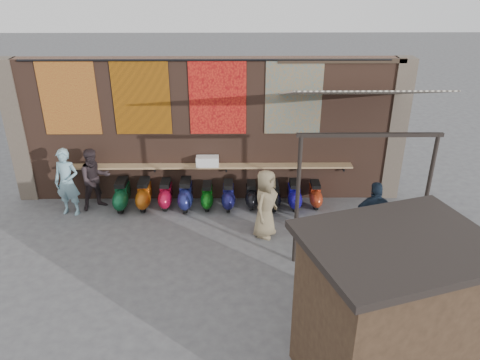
{
  "coord_description": "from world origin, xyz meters",
  "views": [
    {
      "loc": [
        0.77,
        -9.53,
        6.37
      ],
      "look_at": [
        0.87,
        1.2,
        1.21
      ],
      "focal_mm": 35.0,
      "sensor_mm": 36.0,
      "label": 1
    }
  ],
  "objects_px": {
    "scooter_stool_4": "(207,196)",
    "diner_right": "(95,179)",
    "scooter_stool_1": "(144,194)",
    "scooter_stool_3": "(186,194)",
    "diner_left": "(67,182)",
    "shelf_box": "(207,161)",
    "shopper_tan": "(265,204)",
    "scooter_stool_0": "(122,195)",
    "scooter_stool_8": "(294,195)",
    "scooter_stool_6": "(251,195)",
    "scooter_stool_5": "(228,195)",
    "scooter_stool_7": "(274,196)",
    "scooter_stool_2": "(166,194)",
    "shopper_navy": "(374,218)",
    "scooter_stool_9": "(315,195)",
    "market_stall": "(388,318)",
    "shopper_grey": "(405,234)"
  },
  "relations": [
    {
      "from": "scooter_stool_4",
      "to": "market_stall",
      "type": "height_order",
      "value": "market_stall"
    },
    {
      "from": "diner_right",
      "to": "scooter_stool_5",
      "type": "bearing_deg",
      "value": -33.78
    },
    {
      "from": "shelf_box",
      "to": "scooter_stool_7",
      "type": "height_order",
      "value": "shelf_box"
    },
    {
      "from": "scooter_stool_3",
      "to": "diner_right",
      "type": "height_order",
      "value": "diner_right"
    },
    {
      "from": "shelf_box",
      "to": "scooter_stool_7",
      "type": "bearing_deg",
      "value": -10.75
    },
    {
      "from": "scooter_stool_6",
      "to": "market_stall",
      "type": "distance_m",
      "value": 6.36
    },
    {
      "from": "scooter_stool_0",
      "to": "scooter_stool_9",
      "type": "distance_m",
      "value": 5.36
    },
    {
      "from": "scooter_stool_7",
      "to": "diner_right",
      "type": "xyz_separation_m",
      "value": [
        -4.89,
        0.05,
        0.51
      ]
    },
    {
      "from": "scooter_stool_2",
      "to": "scooter_stool_6",
      "type": "bearing_deg",
      "value": 0.18
    },
    {
      "from": "diner_right",
      "to": "shopper_tan",
      "type": "height_order",
      "value": "shopper_tan"
    },
    {
      "from": "diner_right",
      "to": "shopper_tan",
      "type": "xyz_separation_m",
      "value": [
        4.57,
        -1.47,
        0.01
      ]
    },
    {
      "from": "scooter_stool_7",
      "to": "diner_right",
      "type": "distance_m",
      "value": 4.92
    },
    {
      "from": "scooter_stool_5",
      "to": "shopper_navy",
      "type": "xyz_separation_m",
      "value": [
        3.4,
        -2.17,
        0.53
      ]
    },
    {
      "from": "scooter_stool_1",
      "to": "scooter_stool_2",
      "type": "bearing_deg",
      "value": 3.74
    },
    {
      "from": "scooter_stool_0",
      "to": "scooter_stool_7",
      "type": "xyz_separation_m",
      "value": [
        4.19,
        0.0,
        -0.05
      ]
    },
    {
      "from": "scooter_stool_0",
      "to": "scooter_stool_8",
      "type": "distance_m",
      "value": 4.76
    },
    {
      "from": "scooter_stool_2",
      "to": "shopper_navy",
      "type": "distance_m",
      "value": 5.63
    },
    {
      "from": "scooter_stool_5",
      "to": "diner_right",
      "type": "distance_m",
      "value": 3.67
    },
    {
      "from": "scooter_stool_0",
      "to": "shopper_grey",
      "type": "bearing_deg",
      "value": -21.43
    },
    {
      "from": "scooter_stool_0",
      "to": "shopper_navy",
      "type": "relative_size",
      "value": 0.48
    },
    {
      "from": "diner_left",
      "to": "diner_right",
      "type": "relative_size",
      "value": 1.07
    },
    {
      "from": "scooter_stool_9",
      "to": "scooter_stool_1",
      "type": "bearing_deg",
      "value": -179.46
    },
    {
      "from": "shopper_navy",
      "to": "market_stall",
      "type": "relative_size",
      "value": 0.69
    },
    {
      "from": "scooter_stool_4",
      "to": "diner_right",
      "type": "relative_size",
      "value": 0.42
    },
    {
      "from": "scooter_stool_8",
      "to": "shopper_grey",
      "type": "relative_size",
      "value": 0.49
    },
    {
      "from": "shopper_tan",
      "to": "scooter_stool_3",
      "type": "bearing_deg",
      "value": 83.46
    },
    {
      "from": "scooter_stool_6",
      "to": "shopper_tan",
      "type": "height_order",
      "value": "shopper_tan"
    },
    {
      "from": "diner_left",
      "to": "shopper_grey",
      "type": "bearing_deg",
      "value": -7.0
    },
    {
      "from": "scooter_stool_3",
      "to": "scooter_stool_7",
      "type": "bearing_deg",
      "value": -0.13
    },
    {
      "from": "scooter_stool_1",
      "to": "scooter_stool_2",
      "type": "distance_m",
      "value": 0.59
    },
    {
      "from": "shopper_grey",
      "to": "shopper_tan",
      "type": "xyz_separation_m",
      "value": [
        -3.02,
        1.28,
        0.08
      ]
    },
    {
      "from": "scooter_stool_2",
      "to": "scooter_stool_4",
      "type": "bearing_deg",
      "value": -2.3
    },
    {
      "from": "diner_right",
      "to": "market_stall",
      "type": "distance_m",
      "value": 8.59
    },
    {
      "from": "scooter_stool_4",
      "to": "scooter_stool_8",
      "type": "relative_size",
      "value": 0.92
    },
    {
      "from": "scooter_stool_7",
      "to": "scooter_stool_8",
      "type": "bearing_deg",
      "value": 0.78
    },
    {
      "from": "shelf_box",
      "to": "shopper_grey",
      "type": "height_order",
      "value": "shopper_grey"
    },
    {
      "from": "diner_left",
      "to": "diner_right",
      "type": "bearing_deg",
      "value": 35.8
    },
    {
      "from": "scooter_stool_0",
      "to": "diner_right",
      "type": "distance_m",
      "value": 0.84
    },
    {
      "from": "scooter_stool_3",
      "to": "shopper_grey",
      "type": "xyz_separation_m",
      "value": [
        5.13,
        -2.71,
        0.4
      ]
    },
    {
      "from": "scooter_stool_1",
      "to": "scooter_stool_3",
      "type": "relative_size",
      "value": 0.97
    },
    {
      "from": "scooter_stool_9",
      "to": "diner_left",
      "type": "distance_m",
      "value": 6.74
    },
    {
      "from": "scooter_stool_6",
      "to": "scooter_stool_2",
      "type": "bearing_deg",
      "value": -179.82
    },
    {
      "from": "scooter_stool_3",
      "to": "shopper_tan",
      "type": "distance_m",
      "value": 2.59
    },
    {
      "from": "scooter_stool_6",
      "to": "scooter_stool_5",
      "type": "bearing_deg",
      "value": -172.59
    },
    {
      "from": "scooter_stool_4",
      "to": "scooter_stool_6",
      "type": "relative_size",
      "value": 1.01
    },
    {
      "from": "shelf_box",
      "to": "scooter_stool_4",
      "type": "height_order",
      "value": "shelf_box"
    },
    {
      "from": "scooter_stool_2",
      "to": "diner_right",
      "type": "distance_m",
      "value": 1.96
    },
    {
      "from": "scooter_stool_5",
      "to": "scooter_stool_6",
      "type": "xyz_separation_m",
      "value": [
        0.64,
        0.08,
        -0.03
      ]
    },
    {
      "from": "scooter_stool_5",
      "to": "scooter_stool_7",
      "type": "distance_m",
      "value": 1.25
    },
    {
      "from": "scooter_stool_1",
      "to": "scooter_stool_3",
      "type": "height_order",
      "value": "scooter_stool_3"
    }
  ]
}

